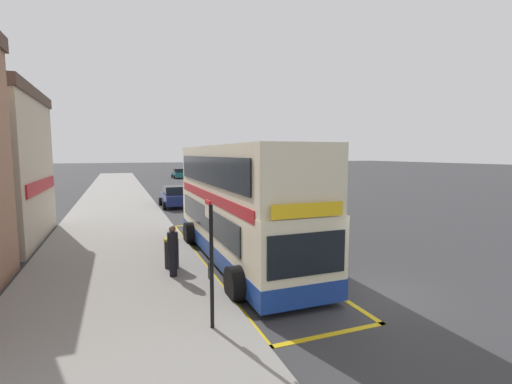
{
  "coord_description": "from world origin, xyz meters",
  "views": [
    {
      "loc": [
        -6.81,
        -8.25,
        4.11
      ],
      "look_at": [
        -1.0,
        6.82,
        2.38
      ],
      "focal_mm": 25.27,
      "sensor_mm": 36.0,
      "label": 1
    }
  ],
  "objects": [
    {
      "name": "pedestrian_waiting_near_sign",
      "position": [
        -5.23,
        3.31,
        1.05
      ],
      "size": [
        0.34,
        0.34,
        1.67
      ],
      "color": "black",
      "rests_on": "pavement_near"
    },
    {
      "name": "parked_car_grey_kerbside",
      "position": [
        4.85,
        18.0,
        0.8
      ],
      "size": [
        2.09,
        4.2,
        1.62
      ],
      "rotation": [
        0.0,
        0.0,
        -0.01
      ],
      "color": "slate",
      "rests_on": "ground"
    },
    {
      "name": "bus_stop_sign",
      "position": [
        -4.91,
        -0.47,
        1.83
      ],
      "size": [
        0.09,
        0.51,
        2.92
      ],
      "color": "black",
      "rests_on": "pavement_near"
    },
    {
      "name": "bus_bay_markings",
      "position": [
        -2.44,
        5.29,
        0.01
      ],
      "size": [
        3.13,
        13.89,
        0.01
      ],
      "color": "gold",
      "rests_on": "ground"
    },
    {
      "name": "parked_car_navy_distant",
      "position": [
        -2.76,
        19.81,
        0.8
      ],
      "size": [
        2.09,
        4.2,
        1.62
      ],
      "rotation": [
        0.0,
        0.0,
        0.02
      ],
      "color": "navy",
      "rests_on": "ground"
    },
    {
      "name": "double_decker_bus",
      "position": [
        -2.46,
        4.87,
        2.06
      ],
      "size": [
        3.23,
        10.8,
        4.4
      ],
      "color": "beige",
      "rests_on": "ground"
    },
    {
      "name": "pavement_near",
      "position": [
        -7.0,
        32.0,
        0.07
      ],
      "size": [
        6.0,
        76.0,
        0.14
      ],
      "primitive_type": "cube",
      "color": "gray",
      "rests_on": "ground"
    },
    {
      "name": "parked_car_black_far",
      "position": [
        2.91,
        27.02,
        0.8
      ],
      "size": [
        2.09,
        4.2,
        1.62
      ],
      "rotation": [
        0.0,
        0.0,
        3.14
      ],
      "color": "black",
      "rests_on": "ground"
    },
    {
      "name": "parked_car_teal_ahead",
      "position": [
        2.74,
        52.39,
        0.8
      ],
      "size": [
        2.09,
        4.2,
        1.62
      ],
      "rotation": [
        0.0,
        0.0,
        3.12
      ],
      "color": "#196066",
      "rests_on": "ground"
    },
    {
      "name": "litter_bin",
      "position": [
        -5.15,
        4.23,
        0.67
      ],
      "size": [
        0.51,
        0.51,
        1.05
      ],
      "color": "black",
      "rests_on": "pavement_near"
    },
    {
      "name": "ground_plane",
      "position": [
        0.0,
        32.0,
        0.0
      ],
      "size": [
        260.0,
        260.0,
        0.0
      ],
      "primitive_type": "plane",
      "color": "#333335"
    }
  ]
}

